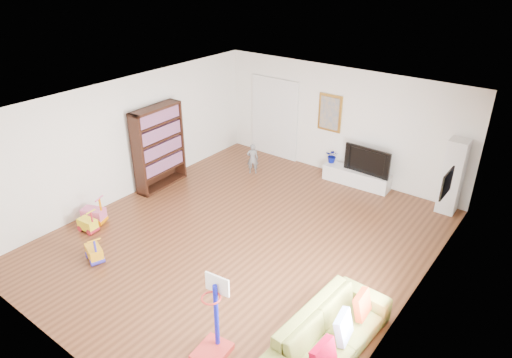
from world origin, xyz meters
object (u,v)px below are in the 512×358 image
Objects in this scene: media_console at (356,177)px; basketball_hoop at (210,321)px; bookshelf at (159,148)px; sofa at (330,333)px.

basketball_hoop is at bearing -85.50° from media_console.
bookshelf reaches higher than media_console.
bookshelf is 0.91× the size of sofa.
media_console is 0.75× the size of sofa.
basketball_hoop reaches higher than media_console.
sofa is 1.69m from basketball_hoop.
media_console is 4.76m from bookshelf.
media_console is 5.32m from sofa.
bookshelf is 6.10m from sofa.
sofa reaches higher than media_console.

